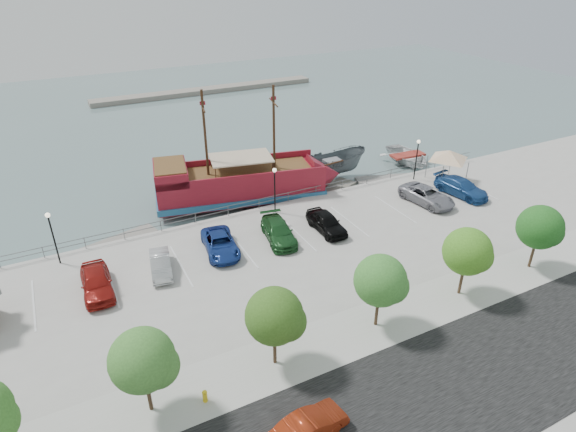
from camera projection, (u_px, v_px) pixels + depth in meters
name	position (u px, v px, depth m)	size (l,w,h in m)	color
ground	(310.00, 256.00, 38.86)	(160.00, 160.00, 0.00)	slate
street	(457.00, 386.00, 25.86)	(100.00, 8.00, 0.04)	black
sidewalk	(388.00, 320.00, 30.55)	(100.00, 4.00, 0.05)	#ADADA5
seawall_railing	(269.00, 201.00, 44.24)	(50.00, 0.06, 1.00)	slate
far_shore	(207.00, 90.00, 85.75)	(40.00, 3.00, 0.80)	gray
pirate_ship	(254.00, 182.00, 46.91)	(18.93, 8.63, 11.74)	maroon
patrol_boat	(332.00, 166.00, 51.70)	(2.89, 7.68, 2.97)	#4E565A
speedboat	(407.00, 158.00, 55.96)	(4.79, 6.70, 1.39)	silver
dock_west	(120.00, 241.00, 40.64)	(6.24, 1.78, 0.36)	gray
dock_mid	(328.00, 193.00, 48.92)	(7.32, 2.09, 0.42)	#6A665B
dock_east	(386.00, 180.00, 51.84)	(6.42, 1.83, 0.37)	gray
canopy_tent	(450.00, 150.00, 47.95)	(5.34, 5.34, 3.84)	slate
street_sedan	(308.00, 427.00, 22.79)	(1.43, 4.09, 1.35)	maroon
fire_hydrant	(205.00, 396.00, 24.74)	(0.27, 0.27, 0.78)	yellow
lamp_post_left	(51.00, 229.00, 34.84)	(0.36, 0.36, 4.28)	black
lamp_post_mid	(275.00, 182.00, 42.08)	(0.36, 0.36, 4.28)	black
lamp_post_right	(417.00, 153.00, 48.52)	(0.36, 0.36, 4.28)	black
tree_b	(146.00, 361.00, 22.96)	(3.30, 3.20, 5.00)	#473321
tree_c	(277.00, 317.00, 25.78)	(3.30, 3.20, 5.00)	#473321
tree_d	(383.00, 282.00, 28.59)	(3.30, 3.20, 5.00)	#473321
tree_e	(469.00, 253.00, 31.41)	(3.30, 3.20, 5.00)	#473321
tree_f	(542.00, 228.00, 34.23)	(3.30, 3.20, 5.00)	#473321
parked_car_a	(96.00, 282.00, 32.70)	(1.97, 4.88, 1.66)	maroon
parked_car_b	(161.00, 264.00, 34.89)	(1.41, 4.06, 1.34)	#B0B1B3
parked_car_c	(220.00, 244.00, 37.31)	(2.36, 5.11, 1.42)	navy
parked_car_d	(278.00, 232.00, 38.91)	(2.10, 5.16, 1.50)	#1C4F22
parked_car_e	(326.00, 222.00, 40.16)	(1.87, 4.65, 1.58)	black
parked_car_g	(427.00, 196.00, 44.75)	(2.53, 5.47, 1.52)	gray
parked_car_h	(461.00, 187.00, 46.28)	(2.24, 5.50, 1.60)	navy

